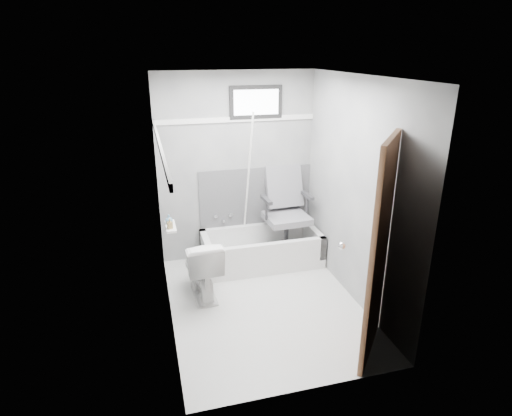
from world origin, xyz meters
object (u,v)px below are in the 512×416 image
object	(u,v)px
office_chair	(287,212)
toilet	(202,267)
door	(426,265)
bathtub	(262,248)
soap_bottle_a	(170,224)
soap_bottle_b	(169,219)

from	to	relation	value
office_chair	toilet	size ratio (longest dim) A/B	1.54
door	toilet	bearing A→B (deg)	134.13
bathtub	office_chair	distance (m)	0.58
toilet	door	bearing A→B (deg)	131.74
office_chair	toilet	xyz separation A→B (m)	(-1.19, -0.59, -0.32)
office_chair	soap_bottle_a	world-z (taller)	office_chair
office_chair	toilet	world-z (taller)	office_chair
office_chair	soap_bottle_a	bearing A→B (deg)	-157.29
bathtub	door	distance (m)	2.46
office_chair	soap_bottle_b	size ratio (longest dim) A/B	10.84
door	soap_bottle_b	bearing A→B (deg)	139.31
bathtub	toilet	distance (m)	1.03
soap_bottle_b	toilet	bearing A→B (deg)	-0.28
bathtub	toilet	bearing A→B (deg)	-146.58
soap_bottle_a	soap_bottle_b	world-z (taller)	soap_bottle_a
toilet	soap_bottle_b	bearing A→B (deg)	-2.67
office_chair	soap_bottle_b	xyz separation A→B (m)	(-1.51, -0.59, 0.29)
bathtub	toilet	xyz separation A→B (m)	(-0.85, -0.56, 0.14)
door	soap_bottle_b	distance (m)	2.53
office_chair	soap_bottle_b	distance (m)	1.65
soap_bottle_a	soap_bottle_b	xyz separation A→B (m)	(0.00, 0.14, -0.01)
bathtub	toilet	world-z (taller)	toilet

